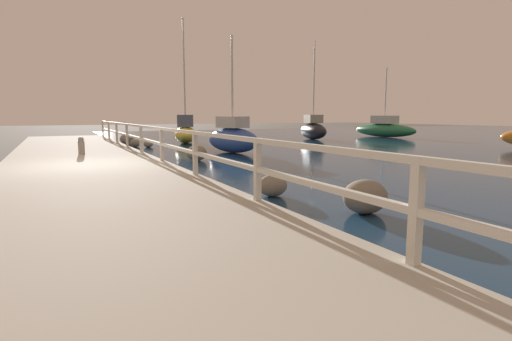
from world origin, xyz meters
TOP-DOWN VIEW (x-y plane):
  - ground_plane at (0.00, 0.00)m, footprint 120.00×120.00m
  - dock_walkway at (0.00, 0.00)m, footprint 4.54×36.00m
  - railing at (2.17, -0.00)m, footprint 0.10×32.50m
  - boulder_near_dock at (2.95, 8.86)m, footprint 0.54×0.48m
  - boulder_water_edge at (3.49, 8.27)m, footprint 0.49×0.44m
  - boulder_upstream at (3.09, -5.37)m, footprint 0.60×0.54m
  - boulder_far_strip at (3.77, 1.43)m, footprint 0.74×0.66m
  - boulder_mid_strip at (2.91, 11.20)m, footprint 0.77×0.70m
  - boulder_downstream at (3.77, -7.29)m, footprint 0.76×0.69m
  - mooring_bollard at (0.08, 3.43)m, footprint 0.22×0.22m
  - sailboat_black at (14.98, 10.24)m, footprint 2.41×4.25m
  - sailboat_green at (21.43, 10.22)m, footprint 1.64×5.79m
  - sailboat_blue at (6.15, 3.67)m, footprint 1.96×3.28m
  - sailboat_yellow at (6.19, 10.69)m, footprint 2.26×3.52m

SIDE VIEW (x-z plane):
  - ground_plane at x=0.00m, z-range 0.00..0.00m
  - dock_walkway at x=0.00m, z-range 0.00..0.23m
  - boulder_water_edge at x=3.49m, z-range 0.00..0.37m
  - boulder_near_dock at x=2.95m, z-range 0.00..0.40m
  - boulder_upstream at x=3.09m, z-range 0.00..0.45m
  - boulder_far_strip at x=3.77m, z-range 0.00..0.55m
  - boulder_downstream at x=3.77m, z-range 0.00..0.57m
  - boulder_mid_strip at x=2.91m, z-range 0.00..0.58m
  - mooring_bollard at x=0.08m, z-range 0.23..0.85m
  - sailboat_green at x=21.43m, z-range -1.95..3.17m
  - sailboat_yellow at x=6.19m, z-range -2.91..4.19m
  - sailboat_blue at x=6.15m, z-range -1.82..3.14m
  - sailboat_black at x=14.98m, z-range -2.58..3.93m
  - railing at x=2.17m, z-range 0.42..1.45m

